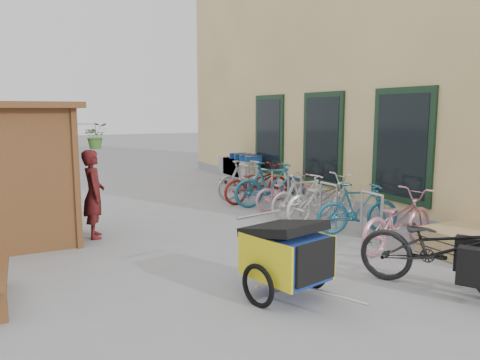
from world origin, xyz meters
name	(u,v)px	position (x,y,z in m)	size (l,w,h in m)	color
ground	(255,259)	(0.00, 0.00, 0.00)	(80.00, 80.00, 0.00)	gray
building	(377,68)	(6.49, 4.50, 3.49)	(6.07, 13.00, 7.00)	#E2C282
kiosk	(8,154)	(-3.28, 2.47, 1.55)	(2.49, 1.65, 2.40)	brown
bike_rack	(294,191)	(2.30, 2.40, 0.52)	(0.05, 5.35, 0.86)	#A5A8AD
pallet_stack	(468,244)	(3.00, -1.40, 0.21)	(1.00, 1.20, 0.40)	tan
shopping_carts	(239,167)	(3.00, 6.47, 0.58)	(0.56, 1.88, 1.00)	silver
child_trailer	(286,253)	(-0.36, -1.42, 0.55)	(1.08, 1.72, 0.99)	navy
cargo_bike	(444,250)	(1.50, -2.17, 0.53)	(1.64, 2.13, 1.08)	black
person_kiosk	(94,194)	(-1.96, 2.42, 0.79)	(0.58, 0.38, 1.58)	maroon
bike_0	(398,220)	(2.32, -0.59, 0.49)	(0.65, 1.87, 0.98)	pink
bike_1	(358,208)	(2.42, 0.48, 0.48)	(0.45, 1.59, 0.95)	#216687
bike_2	(322,198)	(2.41, 1.55, 0.49)	(0.65, 1.86, 0.98)	silver
bike_3	(303,196)	(2.25, 1.99, 0.47)	(0.45, 1.58, 0.95)	silver
bike_4	(286,192)	(2.39, 2.87, 0.42)	(0.56, 1.60, 0.84)	pink
bike_5	(271,184)	(2.25, 3.32, 0.54)	(0.51, 1.80, 1.08)	#216687
bike_6	(257,183)	(2.20, 3.92, 0.49)	(0.65, 1.85, 0.97)	maroon
bike_7	(245,179)	(2.17, 4.50, 0.51)	(0.48, 1.69, 1.01)	#BBBCC1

